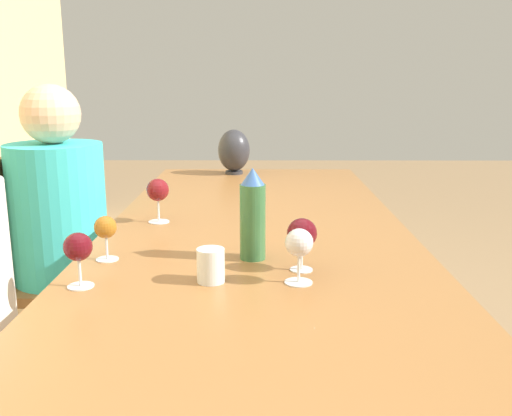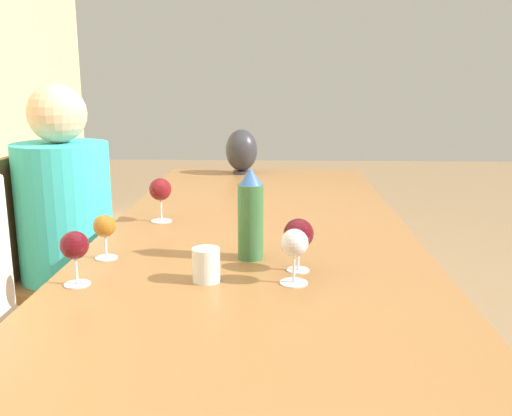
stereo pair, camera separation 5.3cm
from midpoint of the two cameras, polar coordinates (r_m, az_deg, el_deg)
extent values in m
cube|color=#936033|center=(1.72, -0.89, -4.08)|extent=(2.75, 0.99, 0.04)
cylinder|color=#936033|center=(3.07, 7.05, -3.93)|extent=(0.07, 0.07, 0.73)
cylinder|color=#936033|center=(3.08, -7.72, -3.90)|extent=(0.07, 0.07, 0.73)
cylinder|color=#336638|center=(1.54, -1.32, -1.42)|extent=(0.07, 0.07, 0.21)
cone|color=#33599E|center=(1.51, -1.35, 3.20)|extent=(0.06, 0.06, 0.05)
cylinder|color=silver|center=(1.39, -5.64, -5.73)|extent=(0.07, 0.07, 0.08)
cylinder|color=#2D2D33|center=(2.92, -2.73, 3.59)|extent=(0.09, 0.09, 0.01)
ellipsoid|color=#2D2D33|center=(2.90, -2.75, 5.78)|extent=(0.16, 0.16, 0.21)
cylinder|color=silver|center=(1.39, 3.17, -7.43)|extent=(0.07, 0.07, 0.00)
cylinder|color=silver|center=(1.38, 3.19, -6.02)|extent=(0.01, 0.01, 0.07)
sphere|color=silver|center=(1.36, 3.22, -3.48)|extent=(0.07, 0.07, 0.07)
cylinder|color=silver|center=(1.61, -15.56, -4.96)|extent=(0.06, 0.06, 0.00)
cylinder|color=silver|center=(1.60, -15.63, -3.84)|extent=(0.01, 0.01, 0.06)
sphere|color=#995B19|center=(1.59, -15.75, -1.86)|extent=(0.06, 0.06, 0.06)
cylinder|color=silver|center=(1.43, -18.14, -7.44)|extent=(0.06, 0.06, 0.00)
cylinder|color=silver|center=(1.42, -18.24, -6.11)|extent=(0.01, 0.01, 0.07)
sphere|color=#510C14|center=(1.40, -18.42, -3.71)|extent=(0.07, 0.07, 0.07)
cylinder|color=silver|center=(1.48, 3.52, -6.17)|extent=(0.06, 0.06, 0.00)
cylinder|color=silver|center=(1.47, 3.54, -4.96)|extent=(0.01, 0.01, 0.06)
sphere|color=#510C14|center=(1.45, 3.58, -2.55)|extent=(0.08, 0.08, 0.08)
cylinder|color=silver|center=(1.98, -10.44, -1.36)|extent=(0.07, 0.07, 0.00)
cylinder|color=silver|center=(1.97, -10.49, -0.23)|extent=(0.01, 0.01, 0.08)
sphere|color=maroon|center=(1.96, -10.58, 1.79)|extent=(0.08, 0.08, 0.08)
cube|color=brown|center=(2.46, -19.24, -7.06)|extent=(0.44, 0.44, 0.04)
cube|color=brown|center=(2.46, -24.09, -1.02)|extent=(0.40, 0.03, 0.49)
cylinder|color=brown|center=(2.33, -15.84, -14.18)|extent=(0.04, 0.04, 0.42)
cylinder|color=brown|center=(2.66, -13.58, -10.50)|extent=(0.04, 0.04, 0.42)
cylinder|color=brown|center=(2.46, -24.61, -13.40)|extent=(0.04, 0.04, 0.42)
cylinder|color=brown|center=(2.78, -21.33, -10.05)|extent=(0.04, 0.04, 0.42)
cube|color=#2D2D38|center=(2.52, -17.46, -11.63)|extent=(0.28, 0.20, 0.46)
cylinder|color=#33B7BC|center=(2.38, -19.77, -0.45)|extent=(0.37, 0.37, 0.54)
sphere|color=#D6A884|center=(2.33, -20.50, 8.80)|extent=(0.23, 0.23, 0.23)
camera|label=1|loc=(0.03, -90.89, -0.21)|focal=40.00mm
camera|label=2|loc=(0.03, 89.11, 0.21)|focal=40.00mm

